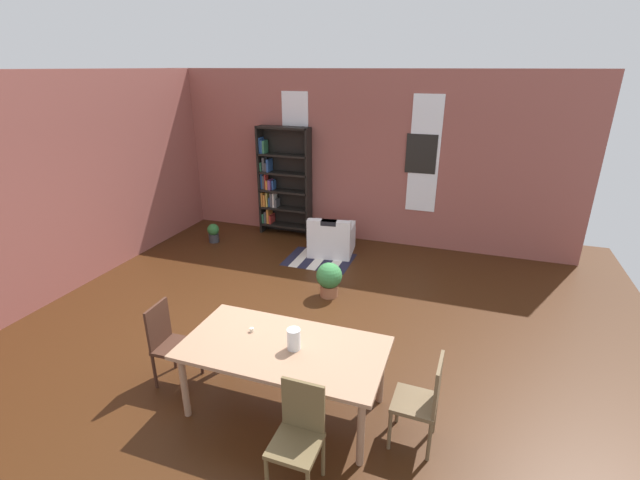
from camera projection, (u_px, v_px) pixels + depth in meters
name	position (u px, v px, depth m)	size (l,w,h in m)	color
ground_plane	(281.00, 335.00, 5.87)	(9.79, 9.79, 0.00)	#3B1F0D
back_wall_brick	(358.00, 159.00, 8.62)	(8.32, 0.12, 3.31)	#995249
left_wall_brick	(43.00, 191.00, 6.40)	(0.12, 8.53, 3.31)	#995249
window_pane_0	(296.00, 147.00, 8.89)	(0.55, 0.02, 2.15)	white
window_pane_1	(424.00, 155.00, 8.11)	(0.55, 0.02, 2.15)	white
dining_table	(284.00, 353.00, 4.37)	(2.02, 1.05, 0.76)	#A0775A
vase_on_table	(294.00, 339.00, 4.27)	(0.13, 0.13, 0.22)	silver
tealight_candle_0	(252.00, 330.00, 4.58)	(0.04, 0.04, 0.04)	silver
dining_chair_head_right	(423.00, 399.00, 4.01)	(0.41, 0.41, 0.95)	brown
dining_chair_near_right	(298.00, 433.00, 3.64)	(0.40, 0.40, 0.95)	brown
dining_chair_head_left	(169.00, 341.00, 4.86)	(0.42, 0.42, 0.95)	#3E2319
bookshelf_tall	(281.00, 183.00, 9.09)	(1.10, 0.30, 2.24)	black
armchair_white	(332.00, 239.00, 8.35)	(0.89, 0.89, 0.75)	white
potted_plant_by_shelf	(213.00, 232.00, 8.91)	(0.23, 0.23, 0.38)	#333338
potted_plant_corner	(329.00, 278.00, 6.77)	(0.40, 0.40, 0.55)	#9E6042
striped_rug	(319.00, 260.00, 8.15)	(1.20, 0.93, 0.01)	#1E1E33
framed_picture	(421.00, 154.00, 8.11)	(0.56, 0.03, 0.72)	black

